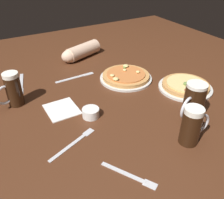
# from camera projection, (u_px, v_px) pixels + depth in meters

# --- Properties ---
(ground_plane) EXTENTS (2.40, 2.40, 0.03)m
(ground_plane) POSITION_uv_depth(u_px,v_px,m) (112.00, 106.00, 1.15)
(ground_plane) COLOR #4C2816
(pizza_plate_near) EXTENTS (0.27, 0.27, 0.05)m
(pizza_plate_near) POSITION_uv_depth(u_px,v_px,m) (185.00, 86.00, 1.25)
(pizza_plate_near) COLOR silver
(pizza_plate_near) RESTS_ON ground_plane
(pizza_plate_far) EXTENTS (0.29, 0.29, 0.05)m
(pizza_plate_far) POSITION_uv_depth(u_px,v_px,m) (126.00, 76.00, 1.33)
(pizza_plate_far) COLOR silver
(pizza_plate_far) RESTS_ON ground_plane
(beer_mug_dark) EXTENTS (0.13, 0.07, 0.15)m
(beer_mug_dark) POSITION_uv_depth(u_px,v_px,m) (192.00, 126.00, 0.88)
(beer_mug_dark) COLOR black
(beer_mug_dark) RESTS_ON ground_plane
(beer_mug_amber) EXTENTS (0.14, 0.09, 0.16)m
(beer_mug_amber) POSITION_uv_depth(u_px,v_px,m) (193.00, 101.00, 1.01)
(beer_mug_amber) COLOR black
(beer_mug_amber) RESTS_ON ground_plane
(beer_mug_pale) EXTENTS (0.12, 0.08, 0.16)m
(beer_mug_pale) POSITION_uv_depth(u_px,v_px,m) (13.00, 90.00, 1.09)
(beer_mug_pale) COLOR black
(beer_mug_pale) RESTS_ON ground_plane
(ramekin_sauce) EXTENTS (0.07, 0.07, 0.04)m
(ramekin_sauce) POSITION_uv_depth(u_px,v_px,m) (91.00, 113.00, 1.05)
(ramekin_sauce) COLOR white
(ramekin_sauce) RESTS_ON ground_plane
(napkin_folded) EXTENTS (0.14, 0.15, 0.01)m
(napkin_folded) POSITION_uv_depth(u_px,v_px,m) (62.00, 109.00, 1.10)
(napkin_folded) COLOR white
(napkin_folded) RESTS_ON ground_plane
(fork_left) EXTENTS (0.21, 0.10, 0.01)m
(fork_left) POSITION_uv_depth(u_px,v_px,m) (73.00, 143.00, 0.91)
(fork_left) COLOR silver
(fork_left) RESTS_ON ground_plane
(knife_right) EXTENTS (0.23, 0.03, 0.01)m
(knife_right) POSITION_uv_depth(u_px,v_px,m) (75.00, 77.00, 1.36)
(knife_right) COLOR silver
(knife_right) RESTS_ON ground_plane
(fork_spare) EXTENTS (0.12, 0.18, 0.01)m
(fork_spare) POSITION_uv_depth(u_px,v_px,m) (130.00, 175.00, 0.79)
(fork_spare) COLOR silver
(fork_spare) RESTS_ON ground_plane
(knife_spare) EXTENTS (0.07, 0.23, 0.01)m
(knife_spare) POSITION_uv_depth(u_px,v_px,m) (21.00, 83.00, 1.30)
(knife_spare) COLOR silver
(knife_spare) RESTS_ON ground_plane
(diner_arm) EXTENTS (0.29, 0.17, 0.09)m
(diner_arm) POSITION_uv_depth(u_px,v_px,m) (80.00, 52.00, 1.56)
(diner_arm) COLOR beige
(diner_arm) RESTS_ON ground_plane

